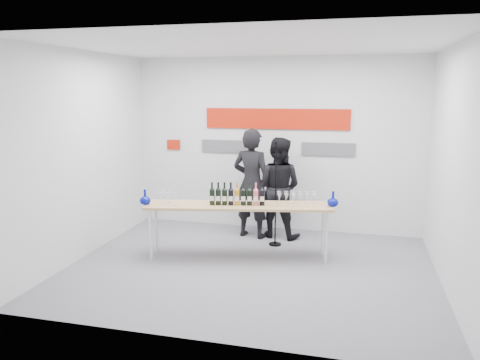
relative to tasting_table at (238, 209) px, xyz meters
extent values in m
plane|color=slate|center=(0.26, -0.36, -0.75)|extent=(5.00, 5.00, 0.00)
cube|color=silver|center=(0.26, 1.64, 0.75)|extent=(5.00, 0.04, 3.00)
cube|color=#BC1C08|center=(0.26, 1.61, 1.20)|extent=(2.50, 0.02, 0.35)
cube|color=#59595E|center=(-0.64, 1.61, 0.70)|extent=(0.90, 0.02, 0.22)
cube|color=#59595E|center=(1.16, 1.61, 0.70)|extent=(0.90, 0.02, 0.22)
cube|color=#BC1C08|center=(-1.64, 1.61, 0.70)|extent=(0.25, 0.02, 0.18)
cube|color=#D8B374|center=(0.00, 0.00, 0.04)|extent=(2.75, 1.07, 0.04)
cylinder|color=silver|center=(-1.19, -0.43, -0.36)|extent=(0.04, 0.04, 0.77)
cylinder|color=silver|center=(1.27, 0.08, -0.36)|extent=(0.04, 0.04, 0.77)
cylinder|color=silver|center=(-1.27, -0.08, -0.36)|extent=(0.04, 0.04, 0.77)
cylinder|color=silver|center=(1.19, 0.43, -0.36)|extent=(0.04, 0.04, 0.77)
imported|color=black|center=(-0.04, 1.04, 0.17)|extent=(0.75, 0.57, 1.83)
imported|color=black|center=(0.38, 1.17, 0.09)|extent=(0.92, 0.78, 1.68)
cylinder|color=black|center=(0.43, 0.70, -0.74)|extent=(0.20, 0.20, 0.02)
cylinder|color=black|center=(0.43, 0.70, 0.07)|extent=(0.02, 0.02, 1.63)
sphere|color=black|center=(0.43, 0.67, 0.90)|extent=(0.05, 0.05, 0.05)
camera|label=1|loc=(1.63, -6.37, 1.69)|focal=35.00mm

